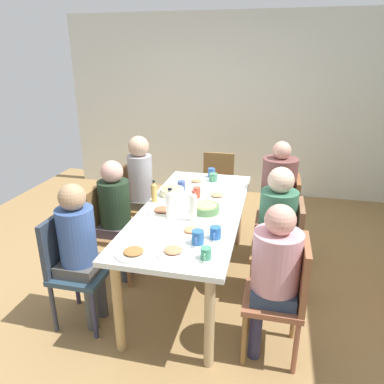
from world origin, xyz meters
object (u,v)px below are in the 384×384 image
object	(u,v)px
cup_3	(215,233)
cup_6	(181,186)
chair_6	(285,293)
bowl_0	(172,191)
chair_2	(71,264)
bottle_2	(154,192)
bottle_0	(193,207)
cup_5	(198,237)
chair_5	(217,185)
chair_3	(109,227)
person_6	(274,267)
chair_4	(285,246)
plate_5	(196,182)
dining_table	(192,218)
chair_0	(135,201)
plate_0	(217,196)
person_4	(276,222)
bottle_1	(170,204)
cup_4	(197,193)
plate_1	(191,231)
bowl_1	(206,208)
cup_2	(213,177)
person_1	(277,191)
plate_2	(163,211)
cup_1	(211,173)
cup_0	(206,253)
person_0	(141,182)
chair_1	(284,214)
person_3	(116,210)
plate_4	(134,253)
plate_3	(173,252)

from	to	relation	value
cup_3	cup_6	xyz separation A→B (m)	(-0.91, -0.49, 0.00)
chair_6	bowl_0	size ratio (longest dim) A/B	3.95
chair_2	bottle_2	xyz separation A→B (m)	(-0.73, 0.44, 0.36)
chair_6	cup_6	world-z (taller)	chair_6
bottle_0	cup_5	bearing A→B (deg)	17.78
chair_2	chair_5	bearing A→B (deg)	158.41
chair_3	person_6	size ratio (longest dim) A/B	0.78
chair_4	plate_5	size ratio (longest dim) A/B	4.50
dining_table	chair_6	bearing A→B (deg)	50.58
cup_6	bowl_0	bearing A→B (deg)	-21.00
chair_0	plate_0	distance (m)	1.08
person_4	chair_2	bearing A→B (deg)	-66.47
bottle_1	cup_4	bearing A→B (deg)	166.99
plate_1	bowl_1	xyz separation A→B (m)	(-0.40, 0.03, 0.03)
chair_0	cup_6	world-z (taller)	chair_0
cup_2	cup_4	world-z (taller)	cup_4
dining_table	person_1	distance (m)	0.98
person_4	plate_2	world-z (taller)	person_4
dining_table	cup_5	world-z (taller)	cup_5
chair_4	plate_2	size ratio (longest dim) A/B	3.52
cup_6	bottle_1	size ratio (longest dim) A/B	0.45
chair_0	cup_5	size ratio (longest dim) A/B	7.36
chair_3	bowl_0	size ratio (longest dim) A/B	3.95
bowl_0	plate_0	bearing A→B (deg)	94.09
cup_1	plate_1	bearing A→B (deg)	3.86
chair_3	bottle_0	bearing A→B (deg)	74.41
chair_3	chair_2	bearing A→B (deg)	0.00
plate_1	cup_0	world-z (taller)	cup_0
person_4	bowl_0	xyz separation A→B (m)	(-0.26, -0.97, 0.10)
person_0	plate_1	size ratio (longest dim) A/B	6.04
cup_1	bottle_2	distance (m)	0.90
chair_5	plate_2	bearing A→B (deg)	-8.31
chair_1	person_3	distance (m)	1.67
chair_1	cup_0	xyz separation A→B (m)	(1.45, -0.53, 0.31)
person_6	chair_0	bearing A→B (deg)	-131.05
plate_4	plate_5	world-z (taller)	same
chair_6	plate_5	bearing A→B (deg)	-145.25
plate_4	cup_1	bearing A→B (deg)	173.06
chair_2	cup_2	xyz separation A→B (m)	(-1.42, 0.86, 0.31)
plate_2	bottle_0	distance (m)	0.32
plate_0	cup_0	world-z (taller)	cup_0
cup_6	bottle_2	xyz separation A→B (m)	(0.34, -0.16, 0.05)
bowl_1	person_0	bearing A→B (deg)	-130.25
chair_4	plate_4	world-z (taller)	chair_4
plate_3	bottle_0	bearing A→B (deg)	178.38
person_3	plate_5	size ratio (longest dim) A/B	5.79
chair_0	chair_6	bearing A→B (deg)	50.58
cup_2	bottle_0	world-z (taller)	bottle_0
chair_2	person_6	size ratio (longest dim) A/B	0.78
chair_2	plate_1	xyz separation A→B (m)	(-0.21, 0.91, 0.28)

